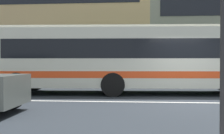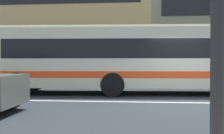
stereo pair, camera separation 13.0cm
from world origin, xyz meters
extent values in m
plane|color=#292E35|center=(0.00, 0.00, 0.00)|extent=(160.00, 160.00, 0.00)
cube|color=silver|center=(0.00, 0.00, 0.00)|extent=(60.00, 0.16, 0.01)
cube|color=#216320|center=(-2.52, 6.69, 0.46)|extent=(12.62, 1.10, 0.91)
cube|color=tan|center=(-10.34, 15.08, 6.05)|extent=(18.69, 9.95, 12.10)
cube|color=beige|center=(-2.36, 2.65, 1.63)|extent=(11.62, 3.10, 2.55)
cube|color=black|center=(-2.36, 2.65, 2.01)|extent=(10.93, 3.09, 0.82)
cube|color=#E6471B|center=(-2.36, 2.65, 0.92)|extent=(11.39, 3.11, 0.28)
cube|color=beige|center=(-2.36, 2.65, 2.96)|extent=(11.14, 2.67, 0.12)
cylinder|color=black|center=(2.33, 4.05, 0.50)|extent=(1.01, 0.33, 1.00)
cylinder|color=black|center=(-3.13, 3.79, 0.50)|extent=(1.01, 0.33, 1.00)
cylinder|color=black|center=(-3.02, 1.44, 0.50)|extent=(1.01, 0.33, 1.00)
cylinder|color=black|center=(-7.17, 3.60, 0.50)|extent=(1.01, 0.33, 1.00)
cylinder|color=black|center=(-7.06, 1.25, 0.50)|extent=(1.01, 0.33, 1.00)
cylinder|color=black|center=(-5.84, -1.82, 0.32)|extent=(0.64, 0.23, 0.64)
camera|label=1|loc=(-2.12, -9.83, 1.44)|focal=43.64mm
camera|label=2|loc=(-1.99, -9.82, 1.44)|focal=43.64mm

